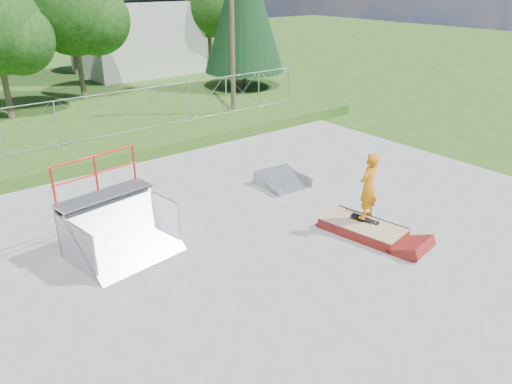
{
  "coord_description": "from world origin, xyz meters",
  "views": [
    {
      "loc": [
        -7.53,
        -9.0,
        6.69
      ],
      "look_at": [
        0.39,
        1.06,
        1.1
      ],
      "focal_mm": 35.0,
      "sensor_mm": 36.0,
      "label": 1
    }
  ],
  "objects_px": {
    "skater": "(368,189)",
    "quarter_pipe": "(121,212)",
    "flat_bank_ramp": "(283,180)",
    "grind_box": "(363,229)"
  },
  "relations": [
    {
      "from": "quarter_pipe",
      "to": "skater",
      "type": "height_order",
      "value": "quarter_pipe"
    },
    {
      "from": "flat_bank_ramp",
      "to": "skater",
      "type": "height_order",
      "value": "skater"
    },
    {
      "from": "grind_box",
      "to": "quarter_pipe",
      "type": "xyz_separation_m",
      "value": [
        -5.69,
        3.08,
        1.07
      ]
    },
    {
      "from": "grind_box",
      "to": "skater",
      "type": "distance_m",
      "value": 1.17
    },
    {
      "from": "grind_box",
      "to": "flat_bank_ramp",
      "type": "xyz_separation_m",
      "value": [
        0.55,
        3.99,
        0.05
      ]
    },
    {
      "from": "skater",
      "to": "quarter_pipe",
      "type": "bearing_deg",
      "value": -37.61
    },
    {
      "from": "quarter_pipe",
      "to": "flat_bank_ramp",
      "type": "distance_m",
      "value": 6.38
    },
    {
      "from": "flat_bank_ramp",
      "to": "skater",
      "type": "bearing_deg",
      "value": -93.03
    },
    {
      "from": "grind_box",
      "to": "skater",
      "type": "height_order",
      "value": "skater"
    },
    {
      "from": "grind_box",
      "to": "flat_bank_ramp",
      "type": "bearing_deg",
      "value": 72.02
    }
  ]
}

